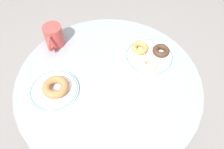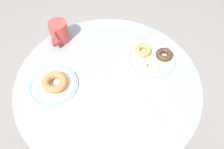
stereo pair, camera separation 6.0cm
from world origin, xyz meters
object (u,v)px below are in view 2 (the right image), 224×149
Objects in this scene: donut_cinnamon at (55,82)px; donut_chocolate at (164,55)px; plate_right at (152,59)px; donut_glazed at (150,66)px; donut_old_fashioned at (143,50)px; coffee_mug at (59,32)px; paper_napkin at (139,116)px; plate_left at (54,85)px; cafe_table at (109,109)px.

donut_cinnamon is 0.49m from donut_chocolate.
plate_right is 2.80× the size of donut_glazed.
donut_old_fashioned is 0.62× the size of coffee_mug.
plate_left is at bearing 140.30° from paper_napkin.
plate_left reaches higher than cafe_table.
coffee_mug is (0.07, 0.25, 0.05)m from plate_left.
paper_napkin is at bearing -72.12° from cafe_table.
plate_right reaches higher than paper_napkin.
paper_napkin is (0.06, -0.19, 0.26)m from cafe_table.
donut_cinnamon is 0.87× the size of coffee_mug.
cafe_table is 0.35m from donut_old_fashioned.
cafe_table is at bearing -10.60° from plate_left.
coffee_mug is at bearing 146.15° from plate_right.
paper_napkin is (-0.13, -0.29, -0.02)m from donut_old_fashioned.
plate_left is at bearing -179.17° from plate_right.
donut_cinnamon reaches higher than paper_napkin.
donut_old_fashioned is at bearing 8.10° from donut_cinnamon.
donut_old_fashioned is at bearing -30.21° from coffee_mug.
paper_napkin is (-0.21, -0.24, -0.02)m from donut_chocolate.
donut_chocolate is 0.62× the size of coffee_mug.
plate_left is 0.27m from coffee_mug.
coffee_mug reaches higher than donut_old_fashioned.
donut_cinnamon reaches higher than donut_old_fashioned.
plate_right is 1.63× the size of paper_napkin.
paper_napkin is at bearing -66.72° from coffee_mug.
donut_chocolate reaches higher than plate_right.
paper_napkin is at bearing -122.58° from donut_glazed.
plate_left is 0.02m from donut_cinnamon.
donut_glazed is 0.58× the size of paper_napkin.
cafe_table is 0.33m from paper_napkin.
coffee_mug is (-0.21, 0.49, 0.05)m from paper_napkin.
coffee_mug is at bearing 73.94° from plate_left.
donut_old_fashioned and donut_glazed have the same top height.
donut_chocolate is at bearing 0.25° from plate_left.
plate_left is 2.56× the size of donut_chocolate.
donut_cinnamon is 0.36m from paper_napkin.
plate_right is 0.06m from donut_glazed.
donut_old_fashioned reaches higher than plate_right.
donut_old_fashioned is 0.32m from paper_napkin.
paper_napkin is (-0.16, -0.24, -0.00)m from plate_right.
donut_old_fashioned reaches higher than plate_left.
donut_cinnamon is at bearing -23.74° from plate_left.
coffee_mug reaches higher than donut_chocolate.
donut_cinnamon is 0.81× the size of paper_napkin.
donut_chocolate is (0.28, 0.04, 0.28)m from cafe_table.
plate_right is at bearing 0.83° from plate_left.
plate_right is 0.06m from donut_old_fashioned.
donut_glazed is (-0.01, -0.09, 0.00)m from donut_old_fashioned.
donut_chocolate is at bearing 24.81° from donut_glazed.
plate_right is at bearing 12.19° from cafe_table.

